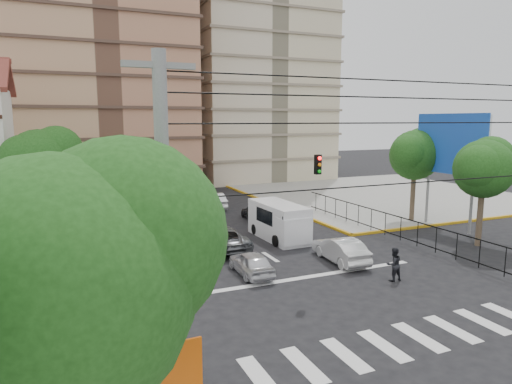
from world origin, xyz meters
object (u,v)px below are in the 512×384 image
district_sign (181,381)px  car_silver_front_left (251,263)px  van_right_lane (281,222)px  car_white_front_right (340,250)px  traffic_light_nw (122,206)px  pedestrian_crosswalk (394,264)px  van_left_lane (169,200)px

district_sign → car_silver_front_left: (6.63, 11.93, -1.84)m
van_right_lane → car_white_front_right: van_right_lane is taller
traffic_light_nw → pedestrian_crosswalk: bearing=-36.8°
van_left_lane → traffic_light_nw: bearing=-108.6°
traffic_light_nw → pedestrian_crosswalk: (11.67, -8.73, -2.28)m
traffic_light_nw → van_left_lane: size_ratio=0.92×
district_sign → pedestrian_crosswalk: bearing=33.3°
van_left_lane → pedestrian_crosswalk: van_left_lane is taller
van_right_lane → pedestrian_crosswalk: van_right_lane is taller
traffic_light_nw → van_right_lane: size_ratio=0.82×
van_left_lane → car_silver_front_left: bearing=-84.2°
traffic_light_nw → car_silver_front_left: (5.63, -5.11, -2.50)m
van_right_lane → pedestrian_crosswalk: 9.30m
district_sign → van_right_lane: size_ratio=0.60×
pedestrian_crosswalk → car_white_front_right: bearing=-76.2°
district_sign → car_silver_front_left: 13.78m
car_silver_front_left → pedestrian_crosswalk: bearing=150.7°
traffic_light_nw → district_sign: 17.08m
district_sign → car_white_front_right: (12.00, 11.91, -1.76)m
van_left_lane → district_sign: bearing=-97.3°
district_sign → car_silver_front_left: bearing=60.9°
car_white_front_right → pedestrian_crosswalk: pedestrian_crosswalk is taller
van_left_lane → car_white_front_right: van_left_lane is taller
district_sign → car_white_front_right: bearing=44.8°
traffic_light_nw → district_sign: traffic_light_nw is taller
traffic_light_nw → car_silver_front_left: size_ratio=1.22×
traffic_light_nw → car_silver_front_left: 8.00m
car_white_front_right → van_right_lane: bearing=-76.4°
van_right_lane → district_sign: bearing=-124.4°
pedestrian_crosswalk → car_silver_front_left: bearing=-27.7°
car_silver_front_left → pedestrian_crosswalk: size_ratio=2.16×
district_sign → van_left_lane: 30.10m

